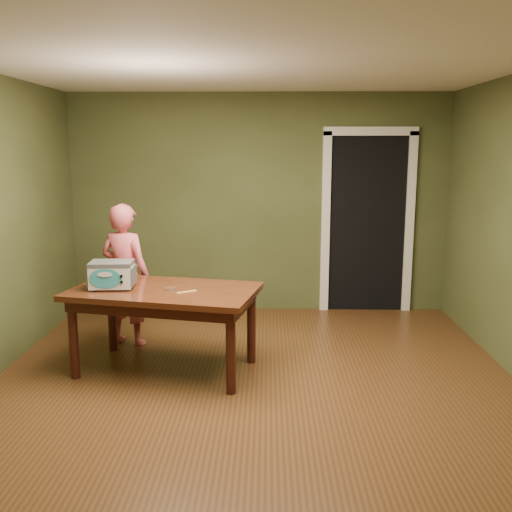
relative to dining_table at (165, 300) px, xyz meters
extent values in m
plane|color=#563318|center=(0.80, -0.51, -0.65)|extent=(5.00, 5.00, 0.00)
cube|color=#4C542D|center=(0.80, 1.99, 0.65)|extent=(4.50, 0.02, 2.60)
cube|color=#4C542D|center=(0.80, -3.01, 0.65)|extent=(4.50, 0.02, 2.60)
cube|color=white|center=(0.80, -0.51, 1.95)|extent=(4.50, 5.00, 0.02)
cube|color=black|center=(2.10, 2.29, 0.40)|extent=(0.90, 0.60, 2.10)
cube|color=black|center=(2.10, 1.98, 0.40)|extent=(0.90, 0.02, 2.10)
cube|color=white|center=(1.60, 1.96, 0.40)|extent=(0.10, 0.06, 2.20)
cube|color=white|center=(2.60, 1.96, 0.40)|extent=(0.10, 0.06, 2.20)
cube|color=white|center=(2.10, 1.96, 1.50)|extent=(1.10, 0.06, 0.10)
cube|color=#3C1A0D|center=(0.00, 0.00, 0.07)|extent=(1.75, 1.21, 0.05)
cube|color=#33130C|center=(0.00, 0.00, 0.00)|extent=(1.61, 1.07, 0.10)
cylinder|color=#33130C|center=(-0.76, -0.20, -0.30)|extent=(0.08, 0.08, 0.70)
cylinder|color=#33130C|center=(-0.61, 0.49, -0.30)|extent=(0.08, 0.08, 0.70)
cylinder|color=#33130C|center=(0.61, -0.49, -0.30)|extent=(0.08, 0.08, 0.70)
cylinder|color=#33130C|center=(0.76, 0.20, -0.30)|extent=(0.08, 0.08, 0.70)
cylinder|color=#4C4F54|center=(-0.60, -0.10, 0.11)|extent=(0.02, 0.02, 0.02)
cylinder|color=#4C4F54|center=(-0.61, 0.09, 0.11)|extent=(0.02, 0.02, 0.02)
cylinder|color=#4C4F54|center=(-0.30, -0.08, 0.11)|extent=(0.02, 0.02, 0.02)
cylinder|color=#4C4F54|center=(-0.31, 0.11, 0.11)|extent=(0.02, 0.02, 0.02)
cube|color=silver|center=(-0.46, 0.01, 0.22)|extent=(0.37, 0.28, 0.20)
cube|color=#4C4F54|center=(-0.46, 0.01, 0.32)|extent=(0.38, 0.28, 0.03)
cube|color=#4C4F54|center=(-0.64, -0.01, 0.22)|extent=(0.03, 0.23, 0.16)
cube|color=#4C4F54|center=(-0.27, 0.02, 0.22)|extent=(0.03, 0.23, 0.16)
ellipsoid|color=teal|center=(-0.48, -0.13, 0.22)|extent=(0.27, 0.03, 0.17)
cylinder|color=black|center=(-0.34, -0.12, 0.24)|extent=(0.03, 0.01, 0.02)
cylinder|color=black|center=(-0.34, -0.12, 0.19)|extent=(0.02, 0.01, 0.02)
cylinder|color=silver|center=(0.06, -0.04, 0.11)|extent=(0.10, 0.10, 0.02)
cylinder|color=#452217|center=(0.06, -0.04, 0.12)|extent=(0.09, 0.09, 0.01)
cube|color=#DFBE61|center=(0.22, -0.12, 0.10)|extent=(0.17, 0.12, 0.01)
imported|color=#E05C69|center=(-0.51, 0.69, 0.07)|extent=(0.61, 0.50, 1.43)
camera|label=1|loc=(0.90, -4.83, 1.32)|focal=40.00mm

